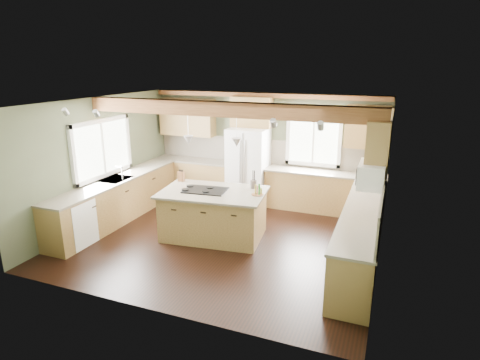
% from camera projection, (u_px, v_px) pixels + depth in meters
% --- Properties ---
extents(floor, '(5.60, 5.60, 0.00)m').
position_uv_depth(floor, '(225.00, 238.00, 7.73)').
color(floor, black).
rests_on(floor, ground).
extents(ceiling, '(5.60, 5.60, 0.00)m').
position_uv_depth(ceiling, '(223.00, 102.00, 6.99)').
color(ceiling, silver).
rests_on(ceiling, wall_back).
extents(wall_back, '(5.60, 0.00, 5.60)m').
position_uv_depth(wall_back, '(266.00, 148.00, 9.60)').
color(wall_back, '#494F38').
rests_on(wall_back, ground).
extents(wall_left, '(0.00, 5.00, 5.00)m').
position_uv_depth(wall_left, '(101.00, 160.00, 8.34)').
color(wall_left, '#494F38').
rests_on(wall_left, ground).
extents(wall_right, '(0.00, 5.00, 5.00)m').
position_uv_depth(wall_right, '(385.00, 191.00, 6.38)').
color(wall_right, '#494F38').
rests_on(wall_right, ground).
extents(ceiling_beam, '(5.55, 0.26, 0.26)m').
position_uv_depth(ceiling_beam, '(224.00, 109.00, 7.06)').
color(ceiling_beam, '#4C2815').
rests_on(ceiling_beam, ceiling).
extents(soffit_trim, '(5.55, 0.20, 0.10)m').
position_uv_depth(soffit_trim, '(265.00, 95.00, 9.16)').
color(soffit_trim, '#4C2815').
rests_on(soffit_trim, ceiling).
extents(backsplash_back, '(5.58, 0.03, 0.58)m').
position_uv_depth(backsplash_back, '(265.00, 151.00, 9.61)').
color(backsplash_back, brown).
rests_on(backsplash_back, wall_back).
extents(backsplash_right, '(0.03, 3.70, 0.58)m').
position_uv_depth(backsplash_right, '(383.00, 195.00, 6.46)').
color(backsplash_right, brown).
rests_on(backsplash_right, wall_right).
extents(base_cab_back_left, '(2.02, 0.60, 0.88)m').
position_uv_depth(base_cab_back_left, '(194.00, 178.00, 10.19)').
color(base_cab_back_left, brown).
rests_on(base_cab_back_left, floor).
extents(counter_back_left, '(2.06, 0.64, 0.04)m').
position_uv_depth(counter_back_left, '(194.00, 160.00, 10.06)').
color(counter_back_left, '#4B4437').
rests_on(counter_back_left, base_cab_back_left).
extents(base_cab_back_right, '(2.62, 0.60, 0.88)m').
position_uv_depth(base_cab_back_right, '(324.00, 192.00, 9.05)').
color(base_cab_back_right, brown).
rests_on(base_cab_back_right, floor).
extents(counter_back_right, '(2.66, 0.64, 0.04)m').
position_uv_depth(counter_back_right, '(325.00, 173.00, 8.92)').
color(counter_back_right, '#4B4437').
rests_on(counter_back_right, base_cab_back_right).
extents(base_cab_left, '(0.60, 3.70, 0.88)m').
position_uv_depth(base_cab_left, '(118.00, 200.00, 8.52)').
color(base_cab_left, brown).
rests_on(base_cab_left, floor).
extents(counter_left, '(0.64, 3.74, 0.04)m').
position_uv_depth(counter_left, '(116.00, 180.00, 8.39)').
color(counter_left, '#4B4437').
rests_on(counter_left, base_cab_left).
extents(base_cab_right, '(0.60, 3.70, 0.88)m').
position_uv_depth(base_cab_right, '(361.00, 236.00, 6.78)').
color(base_cab_right, brown).
rests_on(base_cab_right, floor).
extents(counter_right, '(0.64, 3.74, 0.04)m').
position_uv_depth(counter_right, '(363.00, 211.00, 6.65)').
color(counter_right, '#4B4437').
rests_on(counter_right, base_cab_right).
extents(upper_cab_back_left, '(1.40, 0.35, 0.90)m').
position_uv_depth(upper_cab_back_left, '(188.00, 117.00, 9.95)').
color(upper_cab_back_left, brown).
rests_on(upper_cab_back_left, wall_back).
extents(upper_cab_over_fridge, '(0.96, 0.35, 0.70)m').
position_uv_depth(upper_cab_over_fridge, '(252.00, 112.00, 9.30)').
color(upper_cab_over_fridge, brown).
rests_on(upper_cab_over_fridge, wall_back).
extents(upper_cab_right, '(0.35, 2.20, 0.90)m').
position_uv_depth(upper_cab_right, '(380.00, 140.00, 7.07)').
color(upper_cab_right, brown).
rests_on(upper_cab_right, wall_right).
extents(upper_cab_back_corner, '(0.90, 0.35, 0.90)m').
position_uv_depth(upper_cab_back_corner, '(367.00, 127.00, 8.45)').
color(upper_cab_back_corner, brown).
rests_on(upper_cab_back_corner, wall_back).
extents(window_left, '(0.04, 1.60, 1.05)m').
position_uv_depth(window_left, '(102.00, 148.00, 8.30)').
color(window_left, white).
rests_on(window_left, wall_left).
extents(window_back, '(1.10, 0.04, 1.00)m').
position_uv_depth(window_back, '(314.00, 141.00, 9.11)').
color(window_back, white).
rests_on(window_back, wall_back).
extents(sink, '(0.50, 0.65, 0.03)m').
position_uv_depth(sink, '(116.00, 179.00, 8.39)').
color(sink, '#262628').
rests_on(sink, counter_left).
extents(faucet, '(0.02, 0.02, 0.28)m').
position_uv_depth(faucet, '(122.00, 174.00, 8.29)').
color(faucet, '#B2B2B7').
rests_on(faucet, sink).
extents(dishwasher, '(0.60, 0.60, 0.84)m').
position_uv_depth(dishwasher, '(73.00, 223.00, 7.36)').
color(dishwasher, white).
rests_on(dishwasher, floor).
extents(oven, '(0.60, 0.72, 0.84)m').
position_uv_depth(oven, '(352.00, 272.00, 5.62)').
color(oven, white).
rests_on(oven, floor).
extents(microwave, '(0.40, 0.70, 0.38)m').
position_uv_depth(microwave, '(372.00, 175.00, 6.35)').
color(microwave, white).
rests_on(microwave, wall_right).
extents(pendant_left, '(0.18, 0.18, 0.16)m').
position_uv_depth(pendant_left, '(188.00, 140.00, 7.42)').
color(pendant_left, '#B2B2B7').
rests_on(pendant_left, ceiling).
extents(pendant_right, '(0.18, 0.18, 0.16)m').
position_uv_depth(pendant_right, '(237.00, 142.00, 7.19)').
color(pendant_right, '#B2B2B7').
rests_on(pendant_right, ceiling).
extents(refrigerator, '(0.90, 0.74, 1.80)m').
position_uv_depth(refrigerator, '(248.00, 166.00, 9.47)').
color(refrigerator, silver).
rests_on(refrigerator, floor).
extents(island, '(1.96, 1.33, 0.88)m').
position_uv_depth(island, '(214.00, 215.00, 7.71)').
color(island, brown).
rests_on(island, floor).
extents(island_top, '(2.10, 1.47, 0.04)m').
position_uv_depth(island_top, '(213.00, 192.00, 7.58)').
color(island_top, '#4B4437').
rests_on(island_top, island).
extents(cooktop, '(0.86, 0.62, 0.02)m').
position_uv_depth(cooktop, '(205.00, 190.00, 7.61)').
color(cooktop, black).
rests_on(cooktop, island_top).
extents(knife_block, '(0.13, 0.10, 0.20)m').
position_uv_depth(knife_block, '(181.00, 176.00, 8.19)').
color(knife_block, brown).
rests_on(knife_block, island_top).
extents(utensil_crock, '(0.13, 0.13, 0.16)m').
position_uv_depth(utensil_crock, '(253.00, 184.00, 7.74)').
color(utensil_crock, '#3C3530').
rests_on(utensil_crock, island_top).
extents(bottle_tray, '(0.26, 0.26, 0.20)m').
position_uv_depth(bottle_tray, '(258.00, 189.00, 7.35)').
color(bottle_tray, brown).
rests_on(bottle_tray, island_top).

